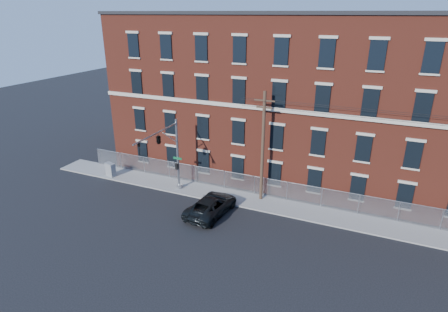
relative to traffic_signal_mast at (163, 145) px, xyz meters
name	(u,v)px	position (x,y,z in m)	size (l,w,h in m)	color
ground	(216,225)	(6.00, -2.18, -5.39)	(140.00, 140.00, 0.00)	black
sidewalk	(376,226)	(18.00, 2.82, -5.33)	(65.00, 3.00, 0.12)	gray
mill_building	(393,104)	(18.00, 11.75, 2.76)	(55.30, 14.32, 16.30)	maroon
chain_link_fence	(378,207)	(18.00, 4.12, -4.33)	(59.06, 0.06, 1.85)	#A5A8AD
traffic_signal_mast	(163,145)	(0.00, 0.00, 0.00)	(0.90, 6.75, 7.00)	#9EA0A5
utility_pole_near	(263,145)	(8.00, 3.42, -0.05)	(1.80, 0.28, 10.00)	#493324
pickup_truck	(211,205)	(4.89, -0.68, -4.59)	(2.64, 5.72, 1.59)	black
utility_cabinet	(111,170)	(-8.06, 2.02, -4.56)	(1.13, 0.56, 1.41)	slate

